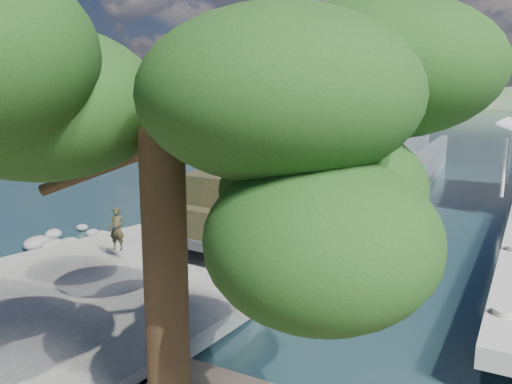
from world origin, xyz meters
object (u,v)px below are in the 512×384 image
(landing_craft, at_px, (373,171))
(overhang_tree, at_px, (154,137))
(military_truck, at_px, (266,189))
(soldier, at_px, (118,239))

(landing_craft, distance_m, overhang_tree, 34.54)
(overhang_tree, bearing_deg, military_truck, 111.17)
(landing_craft, bearing_deg, military_truck, -91.08)
(military_truck, xyz_separation_m, overhang_tree, (5.00, -12.93, 3.13))
(soldier, distance_m, overhang_tree, 11.78)
(soldier, relative_size, overhang_tree, 0.20)
(landing_craft, height_order, soldier, landing_craft)
(soldier, bearing_deg, landing_craft, 68.63)
(soldier, xyz_separation_m, overhang_tree, (8.14, -7.28, 4.41))
(landing_craft, height_order, overhang_tree, landing_craft)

